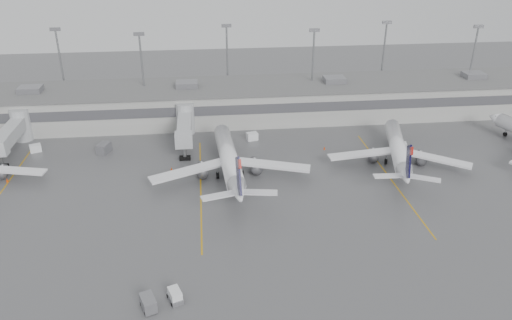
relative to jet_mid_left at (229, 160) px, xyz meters
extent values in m
plane|color=#4C4C4E|center=(12.05, -28.02, -3.35)|extent=(260.00, 260.00, 0.00)
cube|color=#9F9F9B|center=(12.05, 29.98, 0.65)|extent=(150.00, 16.00, 8.00)
cube|color=#47474C|center=(12.05, 21.93, 1.65)|extent=(150.00, 0.15, 2.20)
cube|color=#606060|center=(12.05, 29.98, 4.70)|extent=(152.00, 17.00, 0.30)
cube|color=slate|center=(-42.95, 29.98, 5.45)|extent=(5.00, 4.00, 1.30)
cube|color=slate|center=(62.05, 29.98, 5.45)|extent=(5.00, 4.00, 1.30)
cylinder|color=gray|center=(-37.95, 39.48, 6.65)|extent=(0.44, 0.44, 20.00)
cube|color=slate|center=(-37.95, 39.48, 16.85)|extent=(2.40, 0.50, 0.80)
cylinder|color=gray|center=(-17.95, 31.98, 6.65)|extent=(0.44, 0.44, 20.00)
cube|color=slate|center=(-17.95, 31.98, 16.85)|extent=(2.40, 0.50, 0.80)
cylinder|color=gray|center=(2.05, 39.48, 6.65)|extent=(0.44, 0.44, 20.00)
cube|color=slate|center=(2.05, 39.48, 16.85)|extent=(2.40, 0.50, 0.80)
cylinder|color=gray|center=(22.05, 31.98, 6.65)|extent=(0.44, 0.44, 20.00)
cube|color=slate|center=(22.05, 31.98, 16.85)|extent=(2.40, 0.50, 0.80)
cylinder|color=gray|center=(42.05, 39.48, 6.65)|extent=(0.44, 0.44, 20.00)
cube|color=slate|center=(42.05, 39.48, 16.85)|extent=(2.40, 0.50, 0.80)
cylinder|color=gray|center=(62.05, 31.98, 6.65)|extent=(0.44, 0.44, 20.00)
cube|color=slate|center=(62.05, 31.98, 16.85)|extent=(2.40, 0.50, 0.80)
cylinder|color=#A7AAAD|center=(-43.45, 21.98, 0.15)|extent=(4.00, 4.00, 7.00)
cube|color=#A7AAAD|center=(-43.45, 15.48, 0.95)|extent=(2.80, 13.00, 2.60)
cylinder|color=gray|center=(-43.45, 7.98, -1.95)|extent=(0.70, 0.70, 2.80)
cube|color=black|center=(-43.45, 7.98, -3.00)|extent=(2.20, 1.20, 0.70)
cylinder|color=#A7AAAD|center=(-8.45, 21.98, 0.15)|extent=(4.00, 4.00, 7.00)
cube|color=#A7AAAD|center=(-8.45, 15.48, 0.95)|extent=(2.80, 13.00, 2.60)
cube|color=#A7AAAD|center=(-8.45, 7.98, 0.95)|extent=(3.40, 2.40, 3.00)
cylinder|color=gray|center=(-8.45, 7.98, -1.95)|extent=(0.70, 0.70, 2.80)
cube|color=black|center=(-8.45, 7.98, -3.00)|extent=(2.20, 1.20, 0.70)
cube|color=#C68E0B|center=(-5.45, -4.02, -3.35)|extent=(0.25, 40.00, 0.01)
cube|color=#C68E0B|center=(29.55, -4.02, -3.35)|extent=(0.25, 40.00, 0.01)
cube|color=white|center=(-39.49, 2.60, -1.32)|extent=(12.24, 4.36, 0.32)
cylinder|color=white|center=(-0.09, 1.61, -0.07)|extent=(4.61, 24.25, 3.29)
cone|color=white|center=(-0.84, 15.17, -0.07)|extent=(3.45, 3.24, 3.29)
cone|color=white|center=(0.71, -12.94, 0.37)|extent=(3.58, 5.65, 3.29)
cube|color=white|center=(-7.58, -1.88, -0.94)|extent=(14.31, 7.80, 0.38)
cube|color=white|center=(7.74, -1.03, -0.94)|extent=(14.50, 6.40, 0.38)
cube|color=black|center=(0.74, -13.49, 3.55)|extent=(0.67, 6.18, 7.17)
cube|color=#A4110C|center=(0.82, -14.91, 6.40)|extent=(0.45, 2.23, 2.08)
cylinder|color=black|center=(-0.63, 11.45, -2.86)|extent=(0.44, 1.01, 0.99)
cylinder|color=black|center=(-2.27, -0.71, -2.75)|extent=(0.56, 1.23, 1.21)
cylinder|color=black|center=(2.33, -0.45, -2.75)|extent=(0.56, 1.23, 1.21)
cylinder|color=white|center=(33.32, 3.17, -0.35)|extent=(8.47, 22.09, 3.01)
cone|color=white|center=(36.45, 15.20, -0.35)|extent=(3.62, 3.47, 3.01)
cone|color=white|center=(29.96, -9.73, 0.05)|extent=(4.17, 5.61, 3.01)
cube|color=white|center=(25.82, 2.23, -1.15)|extent=(13.16, 3.37, 0.35)
cube|color=white|center=(39.40, -1.31, -1.15)|extent=(12.38, 9.21, 0.35)
cube|color=black|center=(29.83, -10.21, 2.96)|extent=(1.71, 5.54, 6.55)
cube|color=#A4110C|center=(29.50, -11.47, 5.57)|extent=(0.80, 2.04, 1.90)
cylinder|color=black|center=(35.59, 11.90, -2.90)|extent=(0.57, 0.96, 0.90)
cylinder|color=black|center=(30.77, 1.76, -2.80)|extent=(0.71, 1.18, 1.10)
cylinder|color=black|center=(34.85, 0.70, -2.80)|extent=(0.71, 1.18, 1.10)
cone|color=white|center=(60.73, 15.75, -0.27)|extent=(3.82, 3.68, 3.09)
cylinder|color=black|center=(61.80, 12.42, -2.89)|extent=(0.63, 0.99, 0.93)
cube|color=white|center=(-8.86, -33.05, -2.55)|extent=(2.00, 2.47, 1.60)
cube|color=slate|center=(-8.86, -33.05, -3.04)|extent=(2.29, 2.86, 0.62)
cylinder|color=black|center=(-9.84, -32.47, -3.10)|extent=(0.36, 0.54, 0.50)
cylinder|color=black|center=(-8.51, -31.97, -3.10)|extent=(0.36, 0.54, 0.50)
cylinder|color=black|center=(-9.22, -34.14, -3.10)|extent=(0.36, 0.54, 0.50)
cylinder|color=black|center=(-7.88, -33.64, -3.10)|extent=(0.36, 0.54, 0.50)
cube|color=slate|center=(-12.06, -34.25, -2.43)|extent=(2.41, 3.10, 1.66)
cylinder|color=black|center=(-13.04, -33.58, -3.08)|extent=(0.39, 0.59, 0.55)
cylinder|color=black|center=(-11.08, -34.93, -3.08)|extent=(0.39, 0.59, 0.55)
cube|color=white|center=(-39.19, 15.14, -2.57)|extent=(2.59, 2.16, 1.56)
cube|color=white|center=(5.89, 16.39, -2.53)|extent=(2.64, 2.08, 1.65)
cube|color=white|center=(35.75, 7.58, -2.45)|extent=(2.86, 2.22, 1.81)
cube|color=slate|center=(-25.05, 13.24, -2.37)|extent=(2.95, 3.65, 1.98)
cone|color=#E64304|center=(-40.60, 1.99, -2.96)|extent=(0.49, 0.49, 0.78)
cone|color=#E64304|center=(-10.93, 3.34, -3.00)|extent=(0.45, 0.45, 0.71)
cone|color=#E64304|center=(20.37, 9.77, -3.03)|extent=(0.41, 0.41, 0.65)
camera|label=1|loc=(-4.03, -82.77, 39.98)|focal=35.00mm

